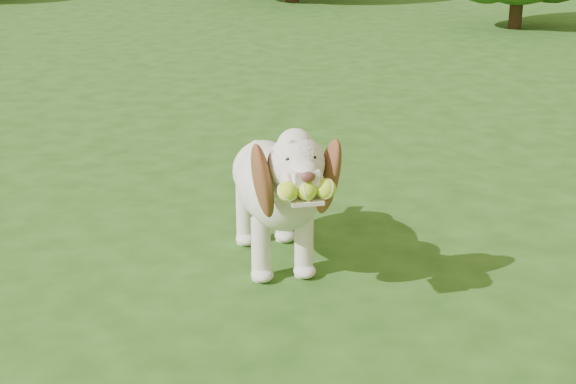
# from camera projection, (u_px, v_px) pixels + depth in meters

# --- Properties ---
(ground) EXTENTS (80.00, 80.00, 0.00)m
(ground) POSITION_uv_depth(u_px,v_px,m) (133.00, 264.00, 3.71)
(ground) COLOR #214313
(ground) RESTS_ON ground
(dog) EXTENTS (0.60, 1.03, 0.69)m
(dog) POSITION_uv_depth(u_px,v_px,m) (277.00, 184.00, 3.56)
(dog) COLOR silver
(dog) RESTS_ON ground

